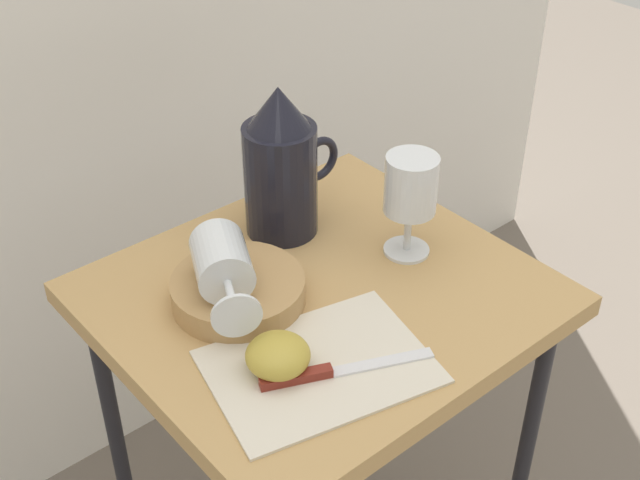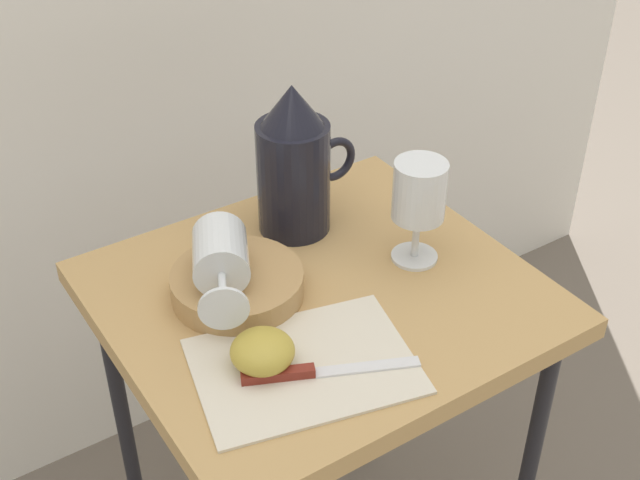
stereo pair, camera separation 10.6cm
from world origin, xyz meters
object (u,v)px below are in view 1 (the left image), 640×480
at_px(wine_glass_upright, 411,190).
at_px(wine_glass_tipped_near, 222,264).
at_px(pitcher, 281,175).
at_px(apple_half_left, 278,355).
at_px(table, 320,330).
at_px(basket_tray, 238,291).
at_px(knife, 322,373).

height_order(wine_glass_upright, wine_glass_tipped_near, wine_glass_upright).
height_order(pitcher, wine_glass_tipped_near, pitcher).
bearing_deg(wine_glass_tipped_near, wine_glass_upright, -13.01).
bearing_deg(pitcher, wine_glass_tipped_near, -150.31).
relative_size(wine_glass_upright, apple_half_left, 1.98).
bearing_deg(table, wine_glass_upright, -4.48).
xyz_separation_m(basket_tray, knife, (-0.01, -0.18, -0.01)).
height_order(table, apple_half_left, apple_half_left).
distance_m(pitcher, apple_half_left, 0.30).
distance_m(pitcher, knife, 0.32).
xyz_separation_m(table, pitcher, (0.05, 0.14, 0.16)).
bearing_deg(pitcher, wine_glass_upright, -58.20).
relative_size(pitcher, apple_half_left, 2.95).
bearing_deg(basket_tray, table, -27.53).
height_order(basket_tray, pitcher, pitcher).
height_order(basket_tray, wine_glass_upright, wine_glass_upright).
bearing_deg(apple_half_left, table, 32.15).
height_order(basket_tray, wine_glass_tipped_near, wine_glass_tipped_near).
bearing_deg(wine_glass_tipped_near, knife, -86.11).
bearing_deg(table, apple_half_left, -147.85).
xyz_separation_m(pitcher, knife, (-0.15, -0.27, -0.08)).
xyz_separation_m(table, knife, (-0.10, -0.13, 0.08)).
xyz_separation_m(table, apple_half_left, (-0.13, -0.08, 0.09)).
relative_size(wine_glass_upright, knife, 0.76).
distance_m(table, wine_glass_upright, 0.22).
distance_m(basket_tray, knife, 0.18).
distance_m(pitcher, wine_glass_upright, 0.18).
bearing_deg(knife, wine_glass_tipped_near, 93.89).
height_order(wine_glass_upright, knife, wine_glass_upright).
height_order(pitcher, wine_glass_upright, pitcher).
relative_size(basket_tray, wine_glass_upright, 1.15).
distance_m(wine_glass_upright, apple_half_left, 0.30).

